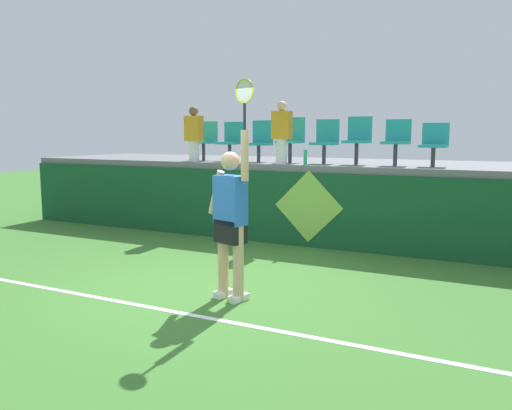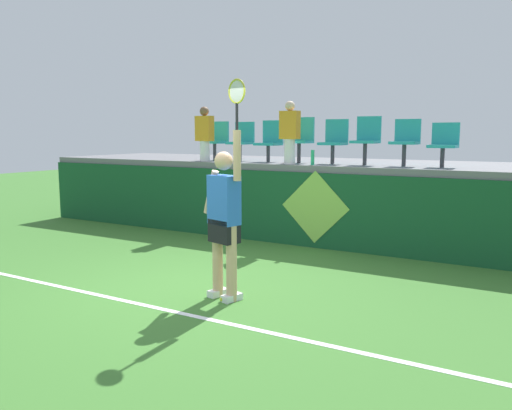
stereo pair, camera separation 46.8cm
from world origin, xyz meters
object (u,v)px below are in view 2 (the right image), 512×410
tennis_player (224,217)px  stadium_chair_5 (367,138)px  tennis_ball (222,299)px  stadium_chair_6 (406,139)px  stadium_chair_0 (217,139)px  stadium_chair_1 (242,140)px  water_bottle (313,158)px  stadium_chair_2 (270,140)px  spectator_0 (205,133)px  spectator_1 (290,132)px  stadium_chair_7 (444,143)px  stadium_chair_3 (301,138)px  stadium_chair_4 (334,139)px

tennis_player → stadium_chair_5: bearing=83.8°
tennis_ball → stadium_chair_6: 4.57m
tennis_ball → stadium_chair_0: 5.27m
tennis_player → stadium_chair_1: tennis_player is taller
stadium_chair_5 → stadium_chair_6: size_ratio=1.07×
water_bottle → stadium_chair_2: (-1.17, 0.58, 0.30)m
stadium_chair_5 → spectator_0: 3.25m
tennis_ball → spectator_1: bearing=104.2°
stadium_chair_6 → spectator_1: size_ratio=0.71×
stadium_chair_5 → stadium_chair_7: stadium_chair_5 is taller
stadium_chair_0 → spectator_1: spectator_1 is taller
stadium_chair_2 → stadium_chair_6: size_ratio=1.01×
tennis_ball → spectator_0: (-2.84, 3.61, 1.97)m
stadium_chair_1 → stadium_chair_2: size_ratio=0.97×
stadium_chair_6 → stadium_chair_0: bearing=180.0°
water_bottle → stadium_chair_2: size_ratio=0.33×
stadium_chair_2 → spectator_1: spectator_1 is taller
water_bottle → stadium_chair_7: stadium_chair_7 is taller
stadium_chair_0 → stadium_chair_7: (4.54, -0.00, -0.04)m
stadium_chair_0 → stadium_chair_2: bearing=0.2°
spectator_1 → stadium_chair_3: bearing=90.0°
tennis_ball → water_bottle: bearing=96.6°
water_bottle → stadium_chair_7: size_ratio=0.36×
tennis_ball → stadium_chair_3: (-0.90, 4.04, 1.88)m
stadium_chair_3 → stadium_chair_7: 2.60m
stadium_chair_7 → stadium_chair_1: bearing=179.9°
water_bottle → spectator_0: size_ratio=0.25×
stadium_chair_0 → spectator_0: bearing=-90.0°
stadium_chair_1 → stadium_chair_6: (3.29, -0.00, 0.02)m
tennis_ball → stadium_chair_2: 4.71m
stadium_chair_0 → stadium_chair_6: 3.91m
tennis_ball → spectator_1: 4.18m
stadium_chair_6 → spectator_1: (-1.98, -0.47, 0.13)m
tennis_ball → stadium_chair_0: (-2.84, 4.03, 1.85)m
tennis_ball → stadium_chair_6: bearing=75.1°
water_bottle → stadium_chair_6: size_ratio=0.33×
tennis_ball → stadium_chair_1: stadium_chair_1 is taller
tennis_ball → water_bottle: 3.81m
stadium_chair_7 → spectator_0: size_ratio=0.68×
stadium_chair_5 → tennis_player: bearing=-96.2°
stadium_chair_3 → spectator_0: spectator_0 is taller
water_bottle → stadium_chair_6: stadium_chair_6 is taller
tennis_player → stadium_chair_5: (0.43, 3.91, 0.91)m
tennis_player → stadium_chair_7: 4.35m
stadium_chair_3 → stadium_chair_6: 1.98m
stadium_chair_5 → spectator_0: bearing=-172.5°
stadium_chair_4 → stadium_chair_6: bearing=-0.2°
stadium_chair_4 → spectator_1: size_ratio=0.72×
water_bottle → stadium_chair_0: (-2.44, 0.57, 0.31)m
stadium_chair_1 → spectator_0: (-0.62, -0.42, 0.13)m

